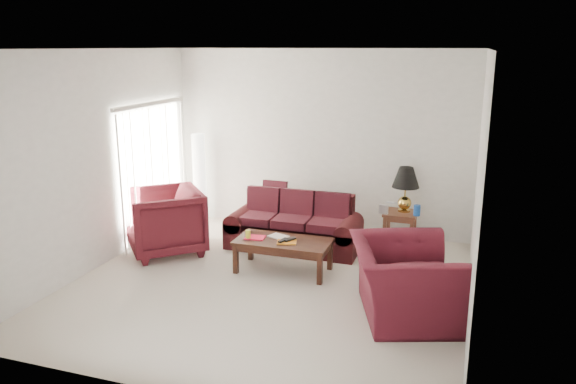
% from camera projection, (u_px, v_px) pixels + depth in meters
% --- Properties ---
extents(floor, '(5.00, 5.00, 0.00)m').
position_uv_depth(floor, '(267.00, 285.00, 7.34)').
color(floor, beige).
rests_on(floor, ground).
extents(blinds, '(0.10, 2.00, 2.16)m').
position_uv_depth(blinds, '(154.00, 171.00, 9.00)').
color(blinds, silver).
rests_on(blinds, ground).
extents(sofa, '(2.09, 1.05, 0.83)m').
position_uv_depth(sofa, '(294.00, 222.00, 8.59)').
color(sofa, black).
rests_on(sofa, ground).
extents(throw_pillow, '(0.41, 0.21, 0.42)m').
position_uv_depth(throw_pillow, '(275.00, 193.00, 9.33)').
color(throw_pillow, black).
rests_on(throw_pillow, sofa).
extents(end_table, '(0.51, 0.51, 0.55)m').
position_uv_depth(end_table, '(400.00, 229.00, 8.74)').
color(end_table, '#4A2E19').
rests_on(end_table, ground).
extents(table_lamp, '(0.54, 0.54, 0.70)m').
position_uv_depth(table_lamp, '(405.00, 189.00, 8.62)').
color(table_lamp, '#B58C38').
rests_on(table_lamp, end_table).
extents(clock, '(0.14, 0.06, 0.14)m').
position_uv_depth(clock, '(384.00, 209.00, 8.57)').
color(clock, silver).
rests_on(clock, end_table).
extents(blue_canister, '(0.13, 0.13, 0.16)m').
position_uv_depth(blue_canister, '(417.00, 210.00, 8.47)').
color(blue_canister, '#184A9D').
rests_on(blue_canister, end_table).
extents(picture_frame, '(0.15, 0.18, 0.05)m').
position_uv_depth(picture_frame, '(392.00, 203.00, 8.89)').
color(picture_frame, silver).
rests_on(picture_frame, end_table).
extents(floor_lamp, '(0.32, 0.32, 1.59)m').
position_uv_depth(floor_lamp, '(199.00, 178.00, 9.80)').
color(floor_lamp, silver).
rests_on(floor_lamp, ground).
extents(armchair_left, '(1.50, 1.50, 0.98)m').
position_uv_depth(armchair_left, '(165.00, 221.00, 8.39)').
color(armchair_left, '#3F0E15').
rests_on(armchair_left, ground).
extents(armchair_right, '(1.52, 1.62, 0.86)m').
position_uv_depth(armchair_right, '(404.00, 281.00, 6.41)').
color(armchair_right, '#440F1A').
rests_on(armchair_right, ground).
extents(coffee_table, '(1.45, 1.09, 0.46)m').
position_uv_depth(coffee_table, '(283.00, 256.00, 7.74)').
color(coffee_table, black).
rests_on(coffee_table, ground).
extents(magazine_red, '(0.29, 0.23, 0.02)m').
position_uv_depth(magazine_red, '(255.00, 237.00, 7.76)').
color(magazine_red, red).
rests_on(magazine_red, coffee_table).
extents(magazine_white, '(0.31, 0.27, 0.01)m').
position_uv_depth(magazine_white, '(278.00, 236.00, 7.81)').
color(magazine_white, silver).
rests_on(magazine_white, coffee_table).
extents(magazine_orange, '(0.30, 0.25, 0.01)m').
position_uv_depth(magazine_orange, '(287.00, 242.00, 7.59)').
color(magazine_orange, orange).
rests_on(magazine_orange, coffee_table).
extents(remote_a, '(0.09, 0.19, 0.02)m').
position_uv_depth(remote_a, '(283.00, 240.00, 7.59)').
color(remote_a, black).
rests_on(remote_a, coffee_table).
extents(remote_b, '(0.14, 0.19, 0.02)m').
position_uv_depth(remote_b, '(290.00, 239.00, 7.62)').
color(remote_b, black).
rests_on(remote_b, coffee_table).
extents(yellow_glass, '(0.08, 0.08, 0.12)m').
position_uv_depth(yellow_glass, '(248.00, 235.00, 7.72)').
color(yellow_glass, yellow).
rests_on(yellow_glass, coffee_table).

